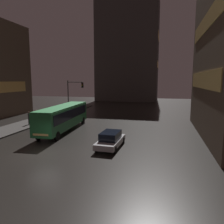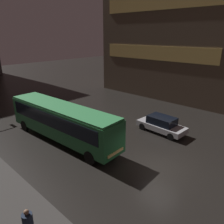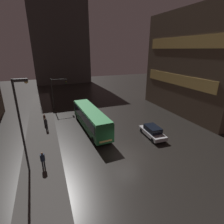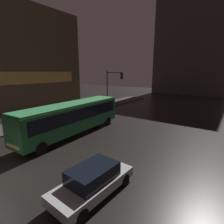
# 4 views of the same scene
# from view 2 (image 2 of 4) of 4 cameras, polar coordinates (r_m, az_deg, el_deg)

# --- Properties ---
(ground_plane) EXTENTS (120.00, 120.00, 0.00)m
(ground_plane) POSITION_cam_2_polar(r_m,az_deg,el_deg) (15.66, 12.35, -13.95)
(ground_plane) COLOR black
(building_right_block) EXTENTS (10.07, 19.23, 17.47)m
(building_right_block) POSITION_cam_2_polar(r_m,az_deg,el_deg) (34.29, 16.27, 19.28)
(building_right_block) COLOR brown
(building_right_block) RESTS_ON ground
(bus_near) EXTENTS (2.91, 11.60, 3.11)m
(bus_near) POSITION_cam_2_polar(r_m,az_deg,el_deg) (18.47, -13.01, -1.90)
(bus_near) COLOR #236B38
(bus_near) RESTS_ON ground
(car_taxi) EXTENTS (2.05, 4.53, 1.50)m
(car_taxi) POSITION_cam_2_polar(r_m,az_deg,el_deg) (20.52, 12.81, -3.13)
(car_taxi) COLOR #B7B7BC
(car_taxi) RESTS_ON ground
(pedestrian_mid) EXTENTS (0.61, 0.61, 1.74)m
(pedestrian_mid) POSITION_cam_2_polar(r_m,az_deg,el_deg) (10.68, -21.10, -25.43)
(pedestrian_mid) COLOR black
(pedestrian_mid) RESTS_ON sidewalk_left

